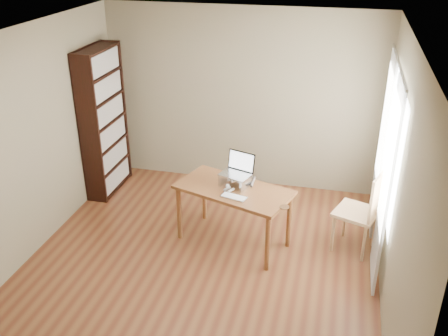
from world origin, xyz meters
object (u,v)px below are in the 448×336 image
at_px(desk, 234,196).
at_px(keyboard, 234,197).
at_px(laptop, 236,168).
at_px(chair, 365,208).
at_px(bookshelf, 104,122).
at_px(cat, 238,179).

relative_size(desk, keyboard, 4.62).
bearing_deg(laptop, desk, -71.73).
bearing_deg(laptop, chair, 20.98).
relative_size(bookshelf, cat, 4.31).
distance_m(bookshelf, keyboard, 2.47).
xyz_separation_m(bookshelf, laptop, (2.10, -0.81, -0.11)).
relative_size(desk, laptop, 3.62).
distance_m(desk, laptop, 0.33).
bearing_deg(bookshelf, keyboard, -28.64).
height_order(desk, chair, chair).
xyz_separation_m(laptop, keyboard, (0.05, -0.36, -0.18)).
distance_m(keyboard, cat, 0.34).
distance_m(desk, keyboard, 0.25).
bearing_deg(desk, keyboard, -58.51).
bearing_deg(desk, bookshelf, 173.82).
bearing_deg(cat, keyboard, -58.71).
distance_m(bookshelf, cat, 2.30).
bearing_deg(chair, cat, -155.94).
xyz_separation_m(desk, chair, (1.52, 0.21, -0.07)).
bearing_deg(chair, desk, -151.90).
relative_size(bookshelf, desk, 1.41).
bearing_deg(chair, laptop, -157.21).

